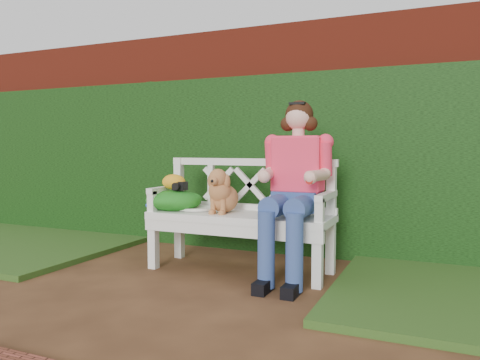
% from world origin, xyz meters
% --- Properties ---
extents(ground, '(60.00, 60.00, 0.00)m').
position_xyz_m(ground, '(0.00, 0.00, 0.00)').
color(ground, '#3B2315').
extents(brick_wall, '(10.00, 0.30, 2.20)m').
position_xyz_m(brick_wall, '(0.00, 1.90, 1.10)').
color(brick_wall, maroon).
rests_on(brick_wall, ground).
extents(ivy_hedge, '(10.00, 0.18, 1.70)m').
position_xyz_m(ivy_hedge, '(0.00, 1.68, 0.85)').
color(ivy_hedge, '#1E5315').
rests_on(ivy_hedge, ground).
extents(grass_left, '(2.60, 2.00, 0.05)m').
position_xyz_m(grass_left, '(-2.40, 0.90, 0.03)').
color(grass_left, '#1D4113').
rests_on(grass_left, ground).
extents(garden_bench, '(1.61, 0.68, 0.48)m').
position_xyz_m(garden_bench, '(0.29, 0.88, 0.24)').
color(garden_bench, white).
rests_on(garden_bench, ground).
extents(seated_woman, '(0.59, 0.77, 1.34)m').
position_xyz_m(seated_woman, '(0.77, 0.86, 0.67)').
color(seated_woman, '#C73A64').
rests_on(seated_woman, ground).
extents(dog, '(0.28, 0.36, 0.37)m').
position_xyz_m(dog, '(0.15, 0.84, 0.66)').
color(dog, '#9E5E3E').
rests_on(dog, garden_bench).
extents(tennis_racket, '(0.75, 0.47, 0.03)m').
position_xyz_m(tennis_racket, '(-0.18, 0.89, 0.50)').
color(tennis_racket, white).
rests_on(tennis_racket, garden_bench).
extents(green_bag, '(0.57, 0.49, 0.17)m').
position_xyz_m(green_bag, '(-0.31, 0.82, 0.57)').
color(green_bag, green).
rests_on(green_bag, garden_bench).
extents(camera_item, '(0.11, 0.08, 0.07)m').
position_xyz_m(camera_item, '(-0.25, 0.83, 0.69)').
color(camera_item, black).
rests_on(camera_item, green_bag).
extents(baseball_glove, '(0.24, 0.19, 0.13)m').
position_xyz_m(baseball_glove, '(-0.32, 0.85, 0.72)').
color(baseball_glove, orange).
rests_on(baseball_glove, green_bag).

